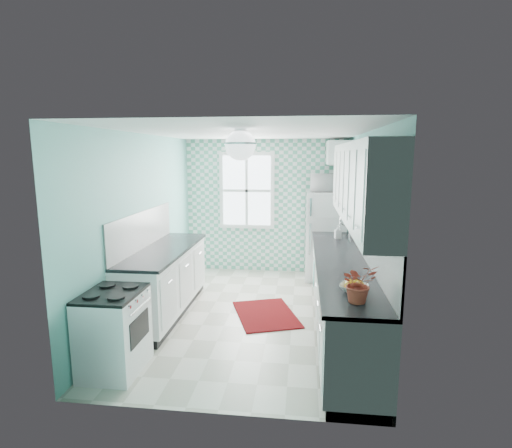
# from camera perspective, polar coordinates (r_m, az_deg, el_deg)

# --- Properties ---
(floor) EXTENTS (3.00, 4.40, 0.02)m
(floor) POSITION_cam_1_polar(r_m,az_deg,el_deg) (5.76, -0.81, -12.87)
(floor) COLOR silver
(floor) RESTS_ON ground
(ceiling) EXTENTS (3.00, 4.40, 0.02)m
(ceiling) POSITION_cam_1_polar(r_m,az_deg,el_deg) (5.32, -0.87, 13.04)
(ceiling) COLOR white
(ceiling) RESTS_ON wall_back
(wall_back) EXTENTS (3.00, 0.02, 2.50)m
(wall_back) POSITION_cam_1_polar(r_m,az_deg,el_deg) (7.57, 1.37, 2.54)
(wall_back) COLOR #70C1B5
(wall_back) RESTS_ON floor
(wall_front) EXTENTS (3.00, 0.02, 2.50)m
(wall_front) POSITION_cam_1_polar(r_m,az_deg,el_deg) (3.28, -5.97, -7.33)
(wall_front) COLOR #70C1B5
(wall_front) RESTS_ON floor
(wall_left) EXTENTS (0.02, 4.40, 2.50)m
(wall_left) POSITION_cam_1_polar(r_m,az_deg,el_deg) (5.79, -15.82, -0.11)
(wall_left) COLOR #70C1B5
(wall_left) RESTS_ON floor
(wall_right) EXTENTS (0.02, 4.40, 2.50)m
(wall_right) POSITION_cam_1_polar(r_m,az_deg,el_deg) (5.41, 15.22, -0.76)
(wall_right) COLOR #70C1B5
(wall_right) RESTS_ON floor
(accent_wall) EXTENTS (3.00, 0.01, 2.50)m
(accent_wall) POSITION_cam_1_polar(r_m,az_deg,el_deg) (7.55, 1.35, 2.52)
(accent_wall) COLOR #57AC8D
(accent_wall) RESTS_ON wall_back
(window) EXTENTS (1.04, 0.05, 1.44)m
(window) POSITION_cam_1_polar(r_m,az_deg,el_deg) (7.53, -1.32, 4.79)
(window) COLOR white
(window) RESTS_ON wall_back
(backsplash_right) EXTENTS (0.02, 3.60, 0.51)m
(backsplash_right) POSITION_cam_1_polar(r_m,az_deg,el_deg) (5.03, 15.60, -2.21)
(backsplash_right) COLOR white
(backsplash_right) RESTS_ON wall_right
(backsplash_left) EXTENTS (0.02, 2.15, 0.51)m
(backsplash_left) POSITION_cam_1_polar(r_m,az_deg,el_deg) (5.72, -15.87, -0.79)
(backsplash_left) COLOR white
(backsplash_left) RESTS_ON wall_left
(upper_cabinets_right) EXTENTS (0.33, 3.20, 0.90)m
(upper_cabinets_right) POSITION_cam_1_polar(r_m,az_deg,el_deg) (4.72, 14.51, 5.71)
(upper_cabinets_right) COLOR white
(upper_cabinets_right) RESTS_ON wall_right
(upper_cabinet_fridge) EXTENTS (0.40, 0.74, 0.40)m
(upper_cabinet_fridge) POSITION_cam_1_polar(r_m,az_deg,el_deg) (7.12, 11.74, 9.94)
(upper_cabinet_fridge) COLOR white
(upper_cabinet_fridge) RESTS_ON wall_right
(ceiling_light) EXTENTS (0.34, 0.34, 0.35)m
(ceiling_light) POSITION_cam_1_polar(r_m,az_deg,el_deg) (4.52, -2.23, 11.22)
(ceiling_light) COLOR silver
(ceiling_light) RESTS_ON ceiling
(base_cabinets_right) EXTENTS (0.60, 3.60, 0.90)m
(base_cabinets_right) POSITION_cam_1_polar(r_m,az_deg,el_deg) (5.20, 12.02, -10.22)
(base_cabinets_right) COLOR white
(base_cabinets_right) RESTS_ON floor
(countertop_right) EXTENTS (0.63, 3.60, 0.04)m
(countertop_right) POSITION_cam_1_polar(r_m,az_deg,el_deg) (5.06, 12.04, -5.20)
(countertop_right) COLOR black
(countertop_right) RESTS_ON base_cabinets_right
(base_cabinets_left) EXTENTS (0.60, 2.15, 0.90)m
(base_cabinets_left) POSITION_cam_1_polar(r_m,az_deg,el_deg) (5.80, -12.87, -8.11)
(base_cabinets_left) COLOR white
(base_cabinets_left) RESTS_ON floor
(countertop_left) EXTENTS (0.63, 2.15, 0.04)m
(countertop_left) POSITION_cam_1_polar(r_m,az_deg,el_deg) (5.67, -12.91, -3.60)
(countertop_left) COLOR black
(countertop_left) RESTS_ON base_cabinets_left
(fridge) EXTENTS (0.69, 0.69, 1.58)m
(fridge) POSITION_cam_1_polar(r_m,az_deg,el_deg) (7.23, 9.85, -1.64)
(fridge) COLOR white
(fridge) RESTS_ON floor
(stove) EXTENTS (0.56, 0.69, 0.83)m
(stove) POSITION_cam_1_polar(r_m,az_deg,el_deg) (4.48, -19.61, -14.11)
(stove) COLOR white
(stove) RESTS_ON floor
(sink) EXTENTS (0.54, 0.45, 0.53)m
(sink) POSITION_cam_1_polar(r_m,az_deg,el_deg) (6.03, 11.37, -2.64)
(sink) COLOR silver
(sink) RESTS_ON countertop_right
(rug) EXTENTS (1.09, 1.29, 0.02)m
(rug) POSITION_cam_1_polar(r_m,az_deg,el_deg) (5.74, 1.41, -12.77)
(rug) COLOR maroon
(rug) RESTS_ON floor
(dish_towel) EXTENTS (0.11, 0.22, 0.35)m
(dish_towel) POSITION_cam_1_polar(r_m,az_deg,el_deg) (6.02, 8.29, -7.00)
(dish_towel) COLOR #64B29E
(dish_towel) RESTS_ON base_cabinets_right
(fruit_bowl) EXTENTS (0.34, 0.34, 0.07)m
(fruit_bowl) POSITION_cam_1_polar(r_m,az_deg,el_deg) (3.93, 13.83, -8.86)
(fruit_bowl) COLOR white
(fruit_bowl) RESTS_ON countertop_right
(potted_plant) EXTENTS (0.40, 0.37, 0.35)m
(potted_plant) POSITION_cam_1_polar(r_m,az_deg,el_deg) (3.62, 14.46, -8.17)
(potted_plant) COLOR red
(potted_plant) RESTS_ON countertop_right
(soap_bottle) EXTENTS (0.11, 0.11, 0.20)m
(soap_bottle) POSITION_cam_1_polar(r_m,az_deg,el_deg) (6.28, 11.63, -1.10)
(soap_bottle) COLOR #ABC0CC
(soap_bottle) RESTS_ON countertop_right
(microwave) EXTENTS (0.57, 0.40, 0.31)m
(microwave) POSITION_cam_1_polar(r_m,az_deg,el_deg) (7.10, 10.07, 5.83)
(microwave) COLOR silver
(microwave) RESTS_ON fridge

